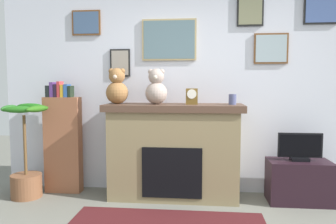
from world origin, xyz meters
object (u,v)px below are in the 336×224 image
at_px(teddy_bear_cream, 156,88).
at_px(tv_stand, 299,182).
at_px(teddy_bear_brown, 117,88).
at_px(fireplace, 174,151).
at_px(potted_plant, 26,167).
at_px(mantel_clock, 192,96).
at_px(bookshelf, 63,141).
at_px(television, 300,148).
at_px(candle_jar, 232,99).

bearing_deg(teddy_bear_cream, tv_stand, -0.62).
bearing_deg(teddy_bear_brown, fireplace, 1.52).
height_order(potted_plant, mantel_clock, mantel_clock).
xyz_separation_m(bookshelf, television, (2.89, -0.10, -0.01)).
bearing_deg(bookshelf, potted_plant, -144.69).
relative_size(bookshelf, mantel_clock, 7.50).
bearing_deg(candle_jar, potted_plant, -175.93).
relative_size(television, mantel_clock, 2.64).
height_order(candle_jar, teddy_bear_brown, teddy_bear_brown).
relative_size(potted_plant, teddy_bear_brown, 2.63).
xyz_separation_m(potted_plant, tv_stand, (3.25, 0.16, -0.12)).
relative_size(bookshelf, potted_plant, 1.24).
distance_m(tv_stand, teddy_bear_cream, 2.00).
xyz_separation_m(tv_stand, mantel_clock, (-1.25, 0.02, 0.99)).
height_order(fireplace, potted_plant, potted_plant).
relative_size(fireplace, tv_stand, 2.33).
bearing_deg(television, bookshelf, 177.99).
bearing_deg(candle_jar, teddy_bear_cream, -179.97).
distance_m(fireplace, candle_jar, 0.93).
xyz_separation_m(tv_stand, teddy_bear_cream, (-1.68, 0.02, 1.08)).
relative_size(television, teddy_bear_brown, 1.15).
height_order(bookshelf, candle_jar, bookshelf).
bearing_deg(candle_jar, mantel_clock, -179.83).
bearing_deg(mantel_clock, bookshelf, 177.11).
distance_m(tv_stand, teddy_bear_brown, 2.41).
xyz_separation_m(potted_plant, teddy_bear_cream, (1.58, 0.18, 0.96)).
bearing_deg(fireplace, television, -1.47).
xyz_separation_m(bookshelf, teddy_bear_cream, (1.21, -0.08, 0.68)).
xyz_separation_m(potted_plant, candle_jar, (2.48, 0.18, 0.83)).
bearing_deg(potted_plant, teddy_bear_brown, 9.09).
bearing_deg(tv_stand, potted_plant, -177.23).
bearing_deg(teddy_bear_brown, television, -0.52).
bearing_deg(teddy_bear_brown, teddy_bear_cream, 0.00).
height_order(potted_plant, candle_jar, candle_jar).
relative_size(bookshelf, candle_jar, 11.49).
distance_m(bookshelf, teddy_bear_cream, 1.39).
bearing_deg(teddy_bear_cream, television, -0.66).
bearing_deg(television, teddy_bear_cream, 179.34).
height_order(fireplace, teddy_bear_brown, teddy_bear_brown).
relative_size(mantel_clock, teddy_bear_brown, 0.43).
relative_size(tv_stand, teddy_bear_cream, 1.66).
bearing_deg(candle_jar, television, -1.47).
bearing_deg(fireplace, bookshelf, 177.44).
height_order(fireplace, television, fireplace).
xyz_separation_m(tv_stand, television, (-0.00, -0.00, 0.40)).
distance_m(potted_plant, tv_stand, 3.26).
bearing_deg(teddy_bear_cream, potted_plant, -173.65).
xyz_separation_m(fireplace, mantel_clock, (0.22, -0.02, 0.66)).
distance_m(tv_stand, television, 0.40).
height_order(television, teddy_bear_brown, teddy_bear_brown).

